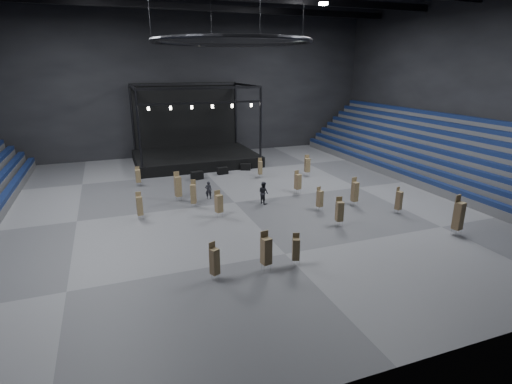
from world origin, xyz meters
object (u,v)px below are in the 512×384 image
object	(u,v)px
stage	(194,150)
chair_stack_4	(459,215)
chair_stack_1	(178,186)
chair_stack_11	(266,250)
flight_case_left	(197,175)
chair_stack_10	(307,165)
chair_stack_14	(399,200)
man_center	(208,190)
chair_stack_5	(214,261)
crew_member	(264,193)
chair_stack_9	(320,198)
chair_stack_0	(219,203)
chair_stack_15	(298,181)
chair_stack_6	(193,193)
chair_stack_8	(340,211)
flight_case_right	(246,167)
chair_stack_13	(140,205)
chair_stack_7	(260,167)
chair_stack_2	(355,191)
chair_stack_3	(138,176)
flight_case_mid	(223,171)
chair_stack_12	(296,249)

from	to	relation	value
stage	chair_stack_4	bearing A→B (deg)	-66.45
chair_stack_1	chair_stack_11	bearing A→B (deg)	-90.44
flight_case_left	chair_stack_10	distance (m)	11.63
chair_stack_10	chair_stack_11	distance (m)	21.15
chair_stack_14	man_center	distance (m)	15.89
chair_stack_4	flight_case_left	bearing A→B (deg)	112.71
chair_stack_5	man_center	size ratio (longest dim) A/B	1.39
chair_stack_4	crew_member	distance (m)	14.83
chair_stack_14	chair_stack_9	bearing A→B (deg)	132.73
chair_stack_0	crew_member	size ratio (longest dim) A/B	1.12
chair_stack_1	chair_stack_15	size ratio (longest dim) A/B	1.21
chair_stack_10	crew_member	distance (m)	10.13
flight_case_left	chair_stack_6	size ratio (longest dim) A/B	0.53
chair_stack_8	chair_stack_11	xyz separation A→B (m)	(-7.49, -4.32, 0.09)
flight_case_right	chair_stack_6	xyz separation A→B (m)	(-8.05, -10.15, 0.83)
chair_stack_0	chair_stack_15	bearing A→B (deg)	8.19
chair_stack_6	chair_stack_13	xyz separation A→B (m)	(-4.41, -1.28, -0.08)
chair_stack_7	chair_stack_8	world-z (taller)	chair_stack_8
chair_stack_6	flight_case_right	bearing A→B (deg)	74.10
stage	crew_member	bearing A→B (deg)	-82.59
chair_stack_2	chair_stack_8	size ratio (longest dim) A/B	1.10
chair_stack_14	chair_stack_7	bearing A→B (deg)	94.35
chair_stack_3	chair_stack_14	distance (m)	23.99
chair_stack_5	chair_stack_9	size ratio (longest dim) A/B	1.11
chair_stack_11	chair_stack_13	world-z (taller)	chair_stack_11
chair_stack_0	flight_case_left	bearing A→B (deg)	72.68
flight_case_left	flight_case_mid	size ratio (longest dim) A/B	1.09
stage	chair_stack_13	xyz separation A→B (m)	(-7.92, -17.46, -0.33)
flight_case_left	chair_stack_11	bearing A→B (deg)	-91.37
chair_stack_0	chair_stack_5	bearing A→B (deg)	-120.27
chair_stack_14	crew_member	bearing A→B (deg)	126.19
chair_stack_12	chair_stack_8	bearing A→B (deg)	57.99
chair_stack_9	chair_stack_0	bearing A→B (deg)	152.66
chair_stack_1	chair_stack_3	xyz separation A→B (m)	(-2.87, 5.86, -0.30)
chair_stack_3	chair_stack_8	distance (m)	20.29
stage	chair_stack_14	distance (m)	25.95
stage	flight_case_mid	world-z (taller)	stage
chair_stack_2	chair_stack_14	size ratio (longest dim) A/B	1.11
chair_stack_4	chair_stack_7	bearing A→B (deg)	100.04
flight_case_right	crew_member	distance (m)	11.54
chair_stack_10	chair_stack_9	bearing A→B (deg)	-103.07
flight_case_mid	chair_stack_15	xyz separation A→B (m)	(4.61, -8.91, 0.77)
chair_stack_0	chair_stack_2	bearing A→B (deg)	-20.32
flight_case_left	chair_stack_15	distance (m)	10.99
chair_stack_13	man_center	xyz separation A→B (m)	(6.10, 2.99, -0.33)
chair_stack_6	chair_stack_15	distance (m)	9.75
flight_case_right	chair_stack_9	distance (m)	14.58
chair_stack_11	chair_stack_1	bearing A→B (deg)	90.00
chair_stack_9	man_center	xyz separation A→B (m)	(-7.67, 6.07, -0.25)
chair_stack_1	chair_stack_3	world-z (taller)	chair_stack_1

